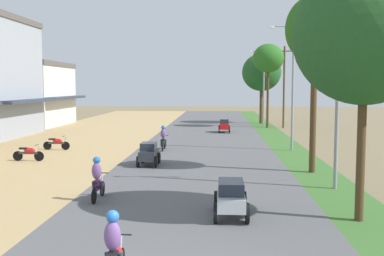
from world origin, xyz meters
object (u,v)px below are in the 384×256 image
Objects in this scene: parked_motorbike_third at (29,152)px; median_tree_nearest at (365,34)px; median_tree_fourth at (262,72)px; car_hatchback_charcoal at (149,153)px; streetlamp_far at (264,82)px; motorbike_foreground_rider at (114,250)px; car_hatchback_red at (224,125)px; median_tree_third at (268,59)px; motorbike_ahead_third at (164,138)px; streetlamp_near at (338,80)px; streetlamp_mid at (293,79)px; median_tree_second at (315,31)px; motorbike_ahead_second at (98,180)px; utility_pole_near at (284,85)px; parked_motorbike_fourth at (57,143)px; car_sedan_silver at (231,196)px.

median_tree_nearest reaches higher than parked_motorbike_third.
car_hatchback_charcoal is (-8.59, -28.89, -5.10)m from median_tree_fourth.
streetlamp_far is 41.99m from motorbike_foreground_rider.
median_tree_fourth reaches higher than car_hatchback_charcoal.
car_hatchback_charcoal is 1.00× the size of car_hatchback_red.
motorbike_ahead_third is at bearing -116.33° from median_tree_third.
streetlamp_near is (0.01, -34.02, -1.29)m from median_tree_fourth.
median_tree_second is at bearing -91.63° from streetlamp_mid.
median_tree_fourth reaches higher than motorbike_ahead_second.
car_hatchback_red is at bearing 85.26° from motorbike_foreground_rider.
motorbike_ahead_second reaches higher than car_hatchback_red.
median_tree_second is at bearing -90.47° from streetlamp_far.
median_tree_nearest is 16.27m from streetlamp_mid.
motorbike_ahead_second is at bearing 107.24° from motorbike_foreground_rider.
motorbike_foreground_rider is at bearing -86.13° from motorbike_ahead_third.
car_hatchback_charcoal is at bearing -113.48° from utility_pole_near.
utility_pole_near is 4.66× the size of motorbike_ahead_second.
median_tree_third is at bearing -88.31° from median_tree_fourth.
car_hatchback_red is at bearing 47.24° from parked_motorbike_fourth.
median_tree_second is at bearing 63.23° from motorbike_foreground_rider.
median_tree_third is 9.45m from car_hatchback_red.
car_hatchback_red is at bearing -118.09° from streetlamp_far.
median_tree_fourth is at bearing 90.01° from streetlamp_near.
median_tree_third is 39.63m from motorbike_foreground_rider.
car_hatchback_charcoal is at bearing -90.95° from motorbike_ahead_third.
streetlamp_far is 2.81m from utility_pole_near.
parked_motorbike_third is 29.81m from streetlamp_far.
streetlamp_mid is at bearing 88.59° from median_tree_nearest.
car_hatchback_charcoal is (7.07, -5.79, 0.19)m from parked_motorbike_fourth.
car_hatchback_red reaches higher than parked_motorbike_third.
car_hatchback_charcoal is 1.11× the size of motorbike_foreground_rider.
motorbike_ahead_second is at bearing -93.58° from motorbike_ahead_third.
car_sedan_silver is (-4.45, -38.51, -5.11)m from median_tree_fourth.
streetlamp_mid is 11.47m from car_hatchback_charcoal.
streetlamp_near is at bearing 45.20° from car_sedan_silver.
utility_pole_near is 33.92m from motorbike_ahead_second.
utility_pole_near is 34.51m from car_sedan_silver.
parked_motorbike_fourth is 0.23× the size of streetlamp_near.
motorbike_ahead_second is 13.67m from motorbike_ahead_third.
car_sedan_silver is at bearing -117.41° from median_tree_second.
streetlamp_mid is at bearing -89.98° from median_tree_fourth.
median_tree_second is 10.55m from car_hatchback_charcoal.
streetlamp_mid is at bearing 56.51° from motorbike_ahead_second.
motorbike_ahead_second is (-4.89, 1.91, 0.11)m from car_sedan_silver.
streetlamp_near is at bearing 54.47° from motorbike_foreground_rider.
motorbike_ahead_third reaches higher than parked_motorbike_third.
streetlamp_far is 35.36m from motorbike_ahead_second.
car_sedan_silver is 1.26× the size of motorbike_foreground_rider.
motorbike_ahead_third is (-4.16, -12.11, 0.11)m from car_hatchback_red.
median_tree_third reaches higher than streetlamp_far.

